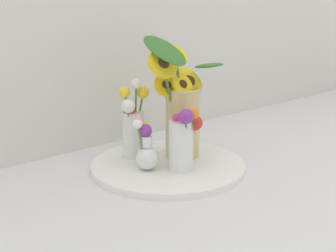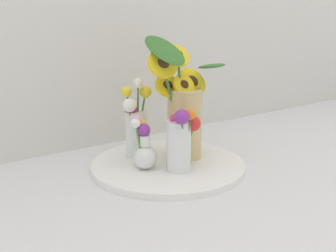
% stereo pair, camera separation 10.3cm
% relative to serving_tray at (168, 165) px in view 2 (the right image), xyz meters
% --- Properties ---
extents(ground_plane, '(6.00, 6.00, 0.00)m').
position_rel_serving_tray_xyz_m(ground_plane, '(0.01, -0.06, -0.01)').
color(ground_plane, silver).
extents(serving_tray, '(0.41, 0.41, 0.02)m').
position_rel_serving_tray_xyz_m(serving_tray, '(0.00, 0.00, 0.00)').
color(serving_tray, white).
rests_on(serving_tray, ground_plane).
extents(mason_jar_sunflowers, '(0.25, 0.17, 0.34)m').
position_rel_serving_tray_xyz_m(mason_jar_sunflowers, '(0.06, 0.01, 0.14)').
color(mason_jar_sunflowers, '#D1B77A').
rests_on(mason_jar_sunflowers, serving_tray).
extents(vase_small_center, '(0.09, 0.08, 0.17)m').
position_rel_serving_tray_xyz_m(vase_small_center, '(-0.01, -0.07, 0.09)').
color(vase_small_center, white).
rests_on(vase_small_center, serving_tray).
extents(vase_bulb_right, '(0.06, 0.06, 0.14)m').
position_rel_serving_tray_xyz_m(vase_bulb_right, '(-0.08, 0.00, 0.07)').
color(vase_bulb_right, white).
rests_on(vase_bulb_right, serving_tray).
extents(vase_small_back, '(0.09, 0.07, 0.22)m').
position_rel_serving_tray_xyz_m(vase_small_back, '(-0.04, 0.10, 0.10)').
color(vase_small_back, white).
rests_on(vase_small_back, serving_tray).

